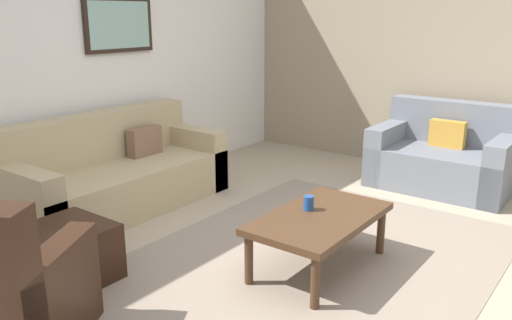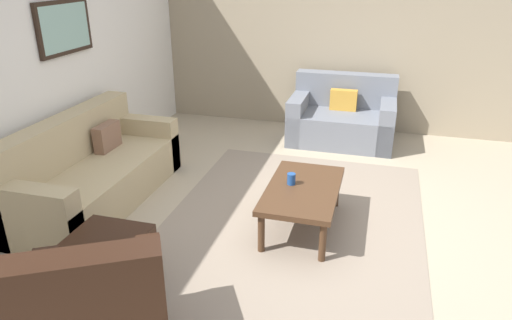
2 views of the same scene
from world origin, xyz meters
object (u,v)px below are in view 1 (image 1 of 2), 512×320
(couch_loveseat, at_px, (445,158))
(framed_artwork, at_px, (119,25))
(cup, at_px, (309,203))
(coffee_table, at_px, (320,222))
(ottoman, at_px, (67,254))
(couch_main, at_px, (114,176))

(couch_loveseat, distance_m, framed_artwork, 3.64)
(cup, bearing_deg, coffee_table, -106.87)
(couch_loveseat, height_order, framed_artwork, framed_artwork)
(ottoman, relative_size, coffee_table, 0.51)
(cup, bearing_deg, couch_main, 92.73)
(coffee_table, bearing_deg, ottoman, 133.28)
(couch_main, relative_size, coffee_table, 1.90)
(ottoman, bearing_deg, couch_main, 38.83)
(couch_main, distance_m, coffee_table, 2.20)
(framed_artwork, bearing_deg, couch_main, -141.77)
(cup, relative_size, framed_artwork, 0.13)
(couch_main, relative_size, framed_artwork, 2.56)
(couch_loveseat, height_order, cup, couch_loveseat)
(couch_main, distance_m, couch_loveseat, 3.41)
(couch_main, height_order, ottoman, couch_main)
(couch_loveseat, xyz_separation_m, ottoman, (-3.66, 1.39, -0.10))
(couch_main, height_order, cup, couch_main)
(couch_loveseat, xyz_separation_m, coffee_table, (-2.45, 0.11, 0.06))
(ottoman, distance_m, cup, 1.72)
(cup, bearing_deg, framed_artwork, 80.62)
(couch_main, xyz_separation_m, ottoman, (-1.14, -0.92, -0.10))
(coffee_table, bearing_deg, couch_loveseat, -2.55)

